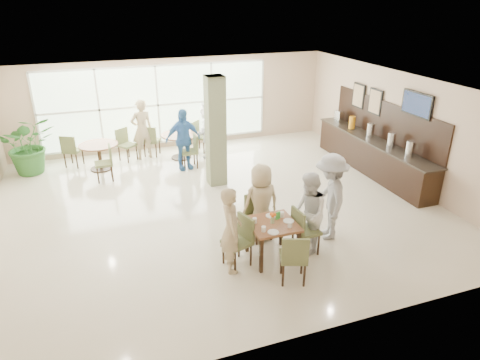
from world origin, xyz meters
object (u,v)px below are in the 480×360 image
object	(u,v)px
adult_b	(208,129)
adult_a	(183,140)
round_table_left	(99,150)
teen_far	(261,202)
teen_right	(308,214)
round_table_right	(180,140)
potted_plant	(29,145)
adult_standing	(142,129)
main_table	(272,228)
teen_standing	(330,197)
buffet_counter	(373,153)
teen_left	(231,230)

from	to	relation	value
adult_b	adult_a	bearing A→B (deg)	-28.83
round_table_left	adult_a	xyz separation A→B (m)	(2.25, -0.75, 0.30)
teen_far	adult_a	bearing A→B (deg)	-86.74
adult_a	teen_far	bearing A→B (deg)	-89.63
teen_right	adult_a	world-z (taller)	adult_a
round_table_right	potted_plant	distance (m)	4.14
round_table_right	adult_standing	size ratio (longest dim) A/B	0.63
main_table	teen_standing	world-z (taller)	teen_standing
potted_plant	adult_b	world-z (taller)	adult_b
buffet_counter	teen_far	distance (m)	4.81
round_table_right	adult_b	world-z (taller)	adult_b
round_table_left	adult_standing	xyz separation A→B (m)	(1.29, 0.48, 0.33)
teen_right	adult_b	size ratio (longest dim) A/B	0.96
round_table_right	teen_far	xyz separation A→B (m)	(0.53, -5.09, 0.22)
main_table	adult_b	distance (m)	5.80
buffet_counter	adult_a	world-z (taller)	buffet_counter
buffet_counter	teen_left	bearing A→B (deg)	-149.26
potted_plant	teen_right	bearing A→B (deg)	-48.78
potted_plant	adult_b	distance (m)	5.00
teen_far	teen_right	distance (m)	0.99
teen_left	adult_a	bearing A→B (deg)	5.89
buffet_counter	teen_left	xyz separation A→B (m)	(-5.15, -3.06, 0.25)
teen_far	adult_b	distance (m)	5.04
round_table_left	round_table_right	world-z (taller)	same
teen_far	adult_b	size ratio (longest dim) A/B	0.96
teen_right	round_table_right	bearing A→B (deg)	-152.99
potted_plant	teen_left	world-z (taller)	potted_plant
buffet_counter	adult_b	world-z (taller)	buffet_counter
buffet_counter	teen_far	world-z (taller)	buffet_counter
main_table	round_table_right	bearing A→B (deg)	94.44
teen_right	round_table_left	bearing A→B (deg)	-132.70
teen_standing	buffet_counter	bearing A→B (deg)	149.57
teen_far	adult_a	distance (m)	4.26
main_table	teen_right	bearing A→B (deg)	1.37
potted_plant	teen_left	size ratio (longest dim) A/B	1.00
teen_left	teen_far	size ratio (longest dim) A/B	1.00
teen_left	teen_right	distance (m)	1.56
teen_left	adult_standing	world-z (taller)	adult_standing
round_table_right	adult_b	size ratio (longest dim) A/B	0.68
round_table_left	teen_far	distance (m)	5.73
teen_right	adult_standing	xyz separation A→B (m)	(-2.25, 6.17, 0.10)
buffet_counter	potted_plant	world-z (taller)	buffet_counter
round_table_left	adult_a	bearing A→B (deg)	-18.40
main_table	adult_b	xyz separation A→B (m)	(0.40, 5.78, 0.19)
teen_far	adult_a	world-z (taller)	adult_a
potted_plant	adult_b	size ratio (longest dim) A/B	0.97
adult_a	adult_b	xyz separation A→B (m)	(0.95, 0.82, -0.03)
adult_standing	potted_plant	bearing A→B (deg)	-10.69
round_table_left	round_table_right	xyz separation A→B (m)	(2.34, 0.14, 0.01)
adult_b	adult_standing	bearing A→B (deg)	-81.52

